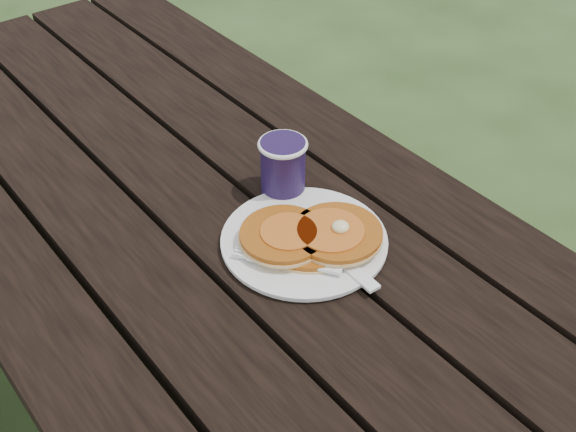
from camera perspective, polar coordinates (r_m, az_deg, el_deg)
picnic_table at (r=1.42m, az=-4.82°, el=-11.98°), size 1.36×1.80×0.75m
plate at (r=1.08m, az=1.28°, el=-2.00°), size 0.30×0.30×0.01m
pancake_stack at (r=1.06m, az=1.91°, el=-1.57°), size 0.20×0.18×0.04m
knife at (r=1.05m, az=3.74°, el=-3.00°), size 0.03×0.18×0.00m
fork at (r=1.03m, az=1.31°, el=-3.77°), size 0.12×0.15×0.01m
coffee_cup at (r=1.15m, az=-0.40°, el=4.11°), size 0.08×0.08×0.10m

